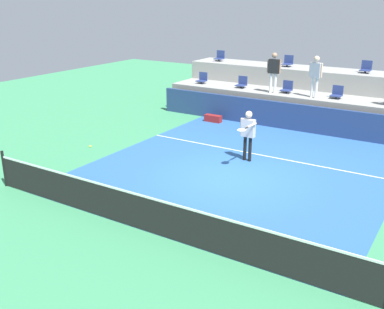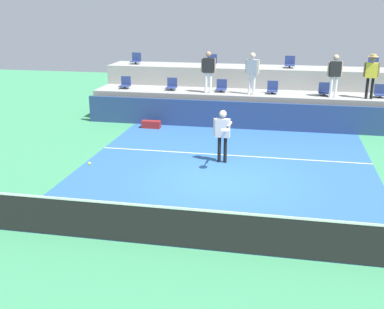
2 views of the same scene
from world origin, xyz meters
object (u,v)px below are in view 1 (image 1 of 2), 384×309
(stadium_chair_lower_left, at_px, (242,83))
(stadium_chair_lower_mid_right, at_px, (337,93))
(stadium_chair_lower_mid_left, at_px, (287,88))
(tennis_ball, at_px, (90,146))
(stadium_chair_upper_right, at_px, (366,68))
(spectator_in_white, at_px, (316,73))
(spectator_in_grey, at_px, (274,69))
(stadium_chair_upper_left, at_px, (288,62))
(equipment_bag, at_px, (213,118))
(tennis_player, at_px, (248,131))
(stadium_chair_lower_far_left, at_px, (202,79))
(stadium_chair_upper_far_left, at_px, (220,57))

(stadium_chair_lower_left, bearing_deg, stadium_chair_lower_mid_right, 0.00)
(stadium_chair_lower_mid_left, xyz_separation_m, tennis_ball, (-1.59, -10.33, -0.06))
(stadium_chair_lower_mid_left, height_order, stadium_chair_upper_right, stadium_chair_upper_right)
(stadium_chair_upper_right, bearing_deg, spectator_in_white, -124.33)
(spectator_in_grey, height_order, spectator_in_white, spectator_in_grey)
(stadium_chair_upper_left, relative_size, spectator_in_white, 0.31)
(stadium_chair_upper_right, bearing_deg, stadium_chair_lower_mid_right, -109.84)
(spectator_in_white, bearing_deg, equipment_bag, -159.21)
(spectator_in_white, bearing_deg, tennis_player, -95.20)
(stadium_chair_lower_far_left, xyz_separation_m, tennis_ball, (2.68, -10.33, -0.06))
(stadium_chair_lower_left, bearing_deg, stadium_chair_upper_right, 19.95)
(stadium_chair_lower_far_left, height_order, spectator_in_grey, spectator_in_grey)
(stadium_chair_upper_far_left, relative_size, equipment_bag, 0.68)
(stadium_chair_lower_far_left, relative_size, spectator_in_grey, 0.30)
(equipment_bag, bearing_deg, stadium_chair_upper_left, 62.70)
(stadium_chair_upper_far_left, height_order, spectator_in_grey, spectator_in_grey)
(stadium_chair_lower_mid_left, bearing_deg, stadium_chair_lower_far_left, 180.00)
(stadium_chair_lower_mid_right, relative_size, stadium_chair_upper_far_left, 1.00)
(stadium_chair_lower_mid_right, xyz_separation_m, spectator_in_grey, (-2.65, -0.38, 0.82))
(stadium_chair_lower_left, height_order, equipment_bag, stadium_chair_lower_left)
(stadium_chair_lower_far_left, distance_m, spectator_in_grey, 3.87)
(stadium_chair_lower_left, bearing_deg, stadium_chair_upper_far_left, 140.18)
(stadium_chair_upper_right, distance_m, equipment_bag, 6.87)
(spectator_in_grey, bearing_deg, stadium_chair_upper_left, 95.23)
(stadium_chair_upper_right, distance_m, tennis_ball, 12.93)
(stadium_chair_lower_far_left, bearing_deg, spectator_in_grey, -5.82)
(tennis_player, distance_m, spectator_in_grey, 5.54)
(stadium_chair_lower_mid_right, relative_size, stadium_chair_upper_left, 1.00)
(stadium_chair_lower_far_left, distance_m, stadium_chair_upper_left, 4.08)
(stadium_chair_lower_mid_right, bearing_deg, stadium_chair_upper_far_left, 164.45)
(spectator_in_white, xyz_separation_m, tennis_ball, (-2.89, -9.95, -0.87))
(stadium_chair_lower_left, relative_size, stadium_chair_lower_mid_left, 1.00)
(stadium_chair_lower_mid_left, xyz_separation_m, stadium_chair_upper_far_left, (-4.33, 1.80, 0.85))
(stadium_chair_lower_far_left, xyz_separation_m, stadium_chair_lower_mid_left, (4.27, 0.00, 0.00))
(stadium_chair_upper_far_left, height_order, spectator_in_white, spectator_in_white)
(stadium_chair_lower_mid_left, xyz_separation_m, tennis_player, (0.82, -5.61, -0.42))
(spectator_in_white, relative_size, equipment_bag, 2.24)
(stadium_chair_lower_left, distance_m, stadium_chair_upper_left, 2.47)
(stadium_chair_lower_mid_right, distance_m, stadium_chair_upper_left, 3.48)
(stadium_chair_lower_far_left, xyz_separation_m, stadium_chair_upper_left, (3.57, 1.80, 0.85))
(stadium_chair_upper_far_left, xyz_separation_m, spectator_in_grey, (3.82, -2.18, -0.03))
(equipment_bag, bearing_deg, stadium_chair_lower_mid_right, 21.46)
(stadium_chair_lower_far_left, distance_m, tennis_player, 7.60)
(tennis_ball, bearing_deg, stadium_chair_upper_right, 70.13)
(stadium_chair_lower_far_left, distance_m, stadium_chair_upper_right, 7.34)
(equipment_bag, bearing_deg, stadium_chair_lower_left, 77.02)
(stadium_chair_lower_mid_left, xyz_separation_m, equipment_bag, (-2.60, -1.86, -1.31))
(stadium_chair_lower_far_left, distance_m, spectator_in_white, 5.65)
(stadium_chair_lower_left, distance_m, equipment_bag, 2.32)
(stadium_chair_lower_far_left, relative_size, stadium_chair_upper_left, 1.00)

